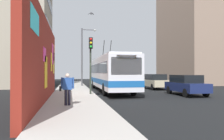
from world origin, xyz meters
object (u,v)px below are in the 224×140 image
(parked_car_navy, at_px, (186,85))
(street_lamp, at_px, (84,53))
(traffic_light, at_px, (91,56))
(pedestrian_near_wall, at_px, (67,87))
(city_bus, at_px, (110,72))
(parked_car_champagne, at_px, (155,81))

(parked_car_navy, height_order, street_lamp, street_lamp)
(parked_car_navy, distance_m, street_lamp, 13.76)
(traffic_light, xyz_separation_m, street_lamp, (10.43, -0.09, 1.11))
(traffic_light, bearing_deg, parked_car_navy, -96.03)
(pedestrian_near_wall, height_order, traffic_light, traffic_light)
(city_bus, relative_size, street_lamp, 1.80)
(city_bus, distance_m, parked_car_navy, 6.96)
(parked_car_champagne, bearing_deg, pedestrian_near_wall, 140.70)
(city_bus, height_order, traffic_light, city_bus)
(pedestrian_near_wall, bearing_deg, parked_car_navy, -62.77)
(parked_car_navy, bearing_deg, city_bus, 48.95)
(pedestrian_near_wall, relative_size, traffic_light, 0.37)
(city_bus, distance_m, pedestrian_near_wall, 9.95)
(pedestrian_near_wall, bearing_deg, traffic_light, -17.06)
(city_bus, xyz_separation_m, street_lamp, (6.68, 2.06, 2.36))
(parked_car_navy, relative_size, traffic_light, 0.97)
(parked_car_navy, bearing_deg, street_lamp, 32.92)
(traffic_light, bearing_deg, street_lamp, -0.50)
(parked_car_navy, distance_m, pedestrian_near_wall, 10.14)
(city_bus, relative_size, parked_car_navy, 3.02)
(parked_car_navy, height_order, traffic_light, traffic_light)
(parked_car_champagne, xyz_separation_m, traffic_light, (-5.60, 7.35, 2.18))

